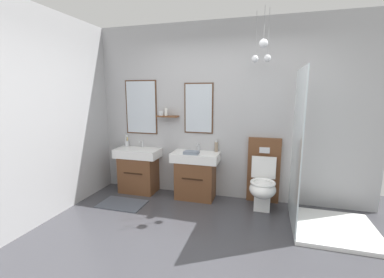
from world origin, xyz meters
TOP-DOWN VIEW (x-y plane):
  - ground_plane at (0.00, 0.00)m, footprint 5.61×4.77m
  - wall_back at (-0.01, 1.73)m, footprint 4.41×0.63m
  - wall_left at (-2.14, 0.00)m, footprint 0.12×3.57m
  - bath_mat at (-1.40, 0.93)m, footprint 0.68×0.44m
  - vanity_sink_left at (-1.40, 1.49)m, footprint 0.73×0.43m
  - tap_on_left_sink at (-1.40, 1.64)m, footprint 0.03×0.13m
  - vanity_sink_right at (-0.40, 1.49)m, footprint 0.73×0.43m
  - tap_on_right_sink at (-0.40, 1.64)m, footprint 0.03×0.13m
  - toilet at (0.63, 1.47)m, footprint 0.48×0.63m
  - toothbrush_cup at (-1.69, 1.63)m, footprint 0.07×0.07m
  - soap_dispenser at (-0.11, 1.64)m, footprint 0.06×0.06m
  - folded_hand_towel at (-0.44, 1.38)m, footprint 0.22×0.16m
  - shower_tray at (1.30, 0.98)m, footprint 0.98×0.94m

SIDE VIEW (x-z plane):
  - ground_plane at x=0.00m, z-range -0.10..0.00m
  - bath_mat at x=-1.40m, z-range 0.00..0.01m
  - toilet at x=0.63m, z-range -0.12..0.88m
  - vanity_sink_left at x=-1.40m, z-range 0.02..0.76m
  - vanity_sink_right at x=-0.40m, z-range 0.02..0.76m
  - shower_tray at x=1.30m, z-range -0.57..1.38m
  - folded_hand_towel at x=-0.44m, z-range 0.74..0.79m
  - toothbrush_cup at x=-1.69m, z-range 0.69..0.90m
  - tap_on_left_sink at x=-1.40m, z-range 0.76..0.87m
  - tap_on_right_sink at x=-0.40m, z-range 0.76..0.87m
  - soap_dispenser at x=-0.11m, z-range 0.73..0.92m
  - wall_left at x=-2.14m, z-range 0.00..2.73m
  - wall_back at x=-0.01m, z-range 0.00..2.73m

